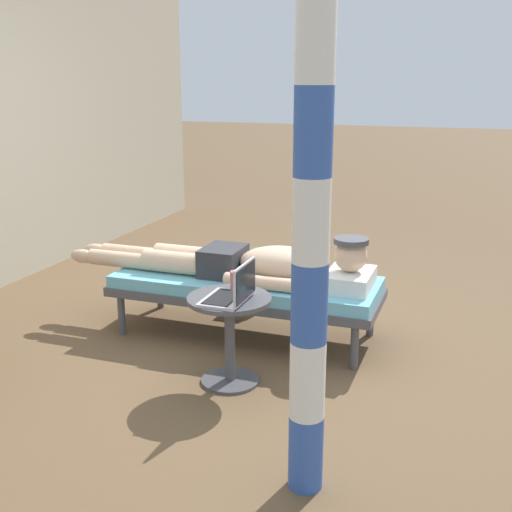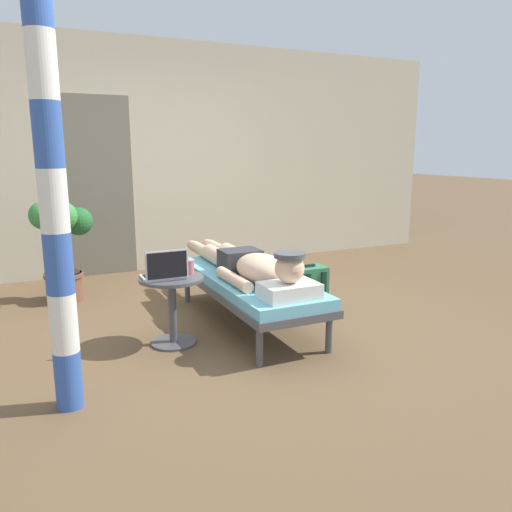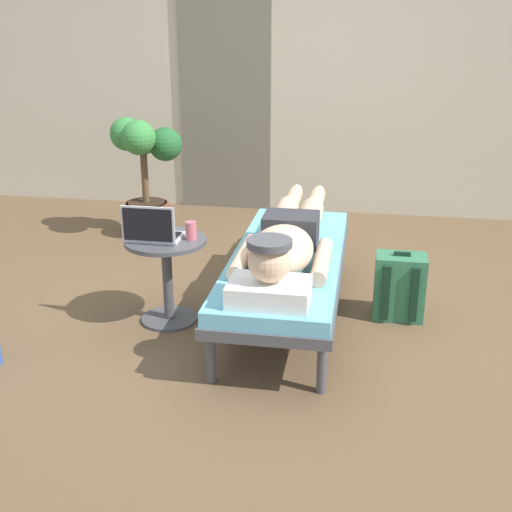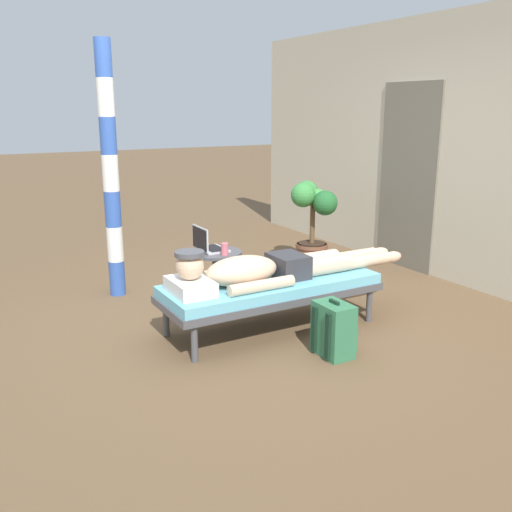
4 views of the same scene
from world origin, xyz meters
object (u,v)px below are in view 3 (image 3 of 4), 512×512
Objects in this scene: lounge_chair at (287,265)px; drink_glass at (191,231)px; laptop at (152,232)px; backpack at (399,287)px; person_reclining at (287,239)px; potted_plant at (145,167)px; side_table at (167,266)px.

lounge_chair is 0.61m from drink_glass.
laptop is 1.52m from backpack.
person_reclining is 5.12× the size of backpack.
potted_plant is at bearing 133.95° from person_reclining.
side_table reaches higher than lounge_chair.
side_table is (-0.70, -0.13, -0.16)m from person_reclining.
person_reclining is 20.40× the size of drink_glass.
person_reclining is 0.72m from side_table.
side_table is 4.92× the size of drink_glass.
person_reclining is 7.00× the size of laptop.
person_reclining is at bearing 10.95° from drink_glass.
potted_plant is at bearing 134.75° from lounge_chair.
backpack is at bearing 10.83° from lounge_chair.
laptop is (-0.76, -0.18, 0.06)m from person_reclining.
side_table is at bearing -166.76° from lounge_chair.
side_table is 0.53× the size of potted_plant.
side_table is 1.23× the size of backpack.
drink_glass is (-0.55, -0.14, 0.23)m from lounge_chair.
person_reclining reaches higher than side_table.
backpack is at bearing -31.23° from potted_plant.
backpack is at bearing 13.53° from laptop.
lounge_chair is 0.84× the size of person_reclining.
potted_plant is (-0.64, 1.51, 0.22)m from side_table.
person_reclining is at bearing -166.09° from backpack.
person_reclining is 4.15× the size of side_table.
backpack is (1.37, 0.29, -0.16)m from side_table.
potted_plant is at bearing 112.96° from side_table.
potted_plant reaches higher than drink_glass.
backpack is (1.43, 0.34, -0.39)m from laptop.
lounge_chair is at bearing 15.88° from laptop.
drink_glass reaches higher than backpack.
laptop is 1.67m from potted_plant.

